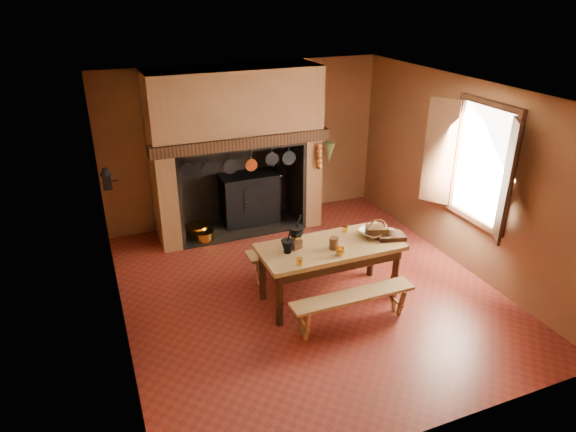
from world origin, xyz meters
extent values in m
plane|color=maroon|center=(0.00, 0.00, 0.00)|extent=(5.50, 5.50, 0.00)
plane|color=silver|center=(0.00, 0.00, 2.80)|extent=(5.50, 5.50, 0.00)
cube|color=brown|center=(0.00, 2.75, 1.40)|extent=(5.00, 0.02, 2.80)
cube|color=brown|center=(-2.50, 0.00, 1.40)|extent=(0.02, 5.50, 2.80)
cube|color=brown|center=(2.50, 0.00, 1.40)|extent=(0.02, 5.50, 2.80)
cube|color=brown|center=(0.00, -2.75, 1.40)|extent=(5.00, 0.02, 2.80)
cube|color=brown|center=(-1.55, 2.30, 1.40)|extent=(0.30, 0.90, 2.80)
cube|color=brown|center=(0.95, 2.30, 1.40)|extent=(0.30, 0.90, 2.80)
cube|color=brown|center=(-0.30, 2.30, 2.20)|extent=(2.20, 0.90, 1.20)
cube|color=black|center=(-0.30, 1.90, 1.69)|extent=(2.95, 0.22, 0.18)
cube|color=black|center=(-0.30, 2.72, 0.80)|extent=(2.20, 0.06, 1.60)
cube|color=black|center=(-0.30, 2.30, 0.01)|extent=(2.20, 0.90, 0.02)
cube|color=black|center=(-0.05, 2.45, 0.45)|extent=(1.00, 0.50, 0.90)
cube|color=black|center=(-0.05, 2.43, 0.92)|extent=(1.04, 0.54, 0.04)
cube|color=black|center=(-0.05, 2.19, 0.55)|extent=(0.35, 0.02, 0.45)
cylinder|color=black|center=(0.50, 2.45, 1.25)|extent=(0.10, 0.10, 0.70)
cylinder|color=gold|center=(-0.20, 2.17, 0.55)|extent=(0.03, 0.03, 0.03)
cylinder|color=gold|center=(0.10, 2.17, 0.55)|extent=(0.03, 0.03, 0.03)
cylinder|color=gold|center=(-1.05, 2.30, 0.10)|extent=(0.40, 0.40, 0.20)
cylinder|color=gold|center=(-1.00, 2.05, 0.09)|extent=(0.34, 0.34, 0.18)
cube|color=black|center=(-1.25, 2.40, 0.08)|extent=(0.18, 0.18, 0.16)
cone|color=#59622E|center=(1.18, 1.79, 1.38)|extent=(0.20, 0.20, 0.35)
cube|color=white|center=(2.48, -0.40, 1.70)|extent=(0.02, 1.00, 1.60)
cube|color=#361E11|center=(2.45, -0.40, 2.54)|extent=(0.08, 1.16, 0.08)
cube|color=#361E11|center=(2.45, -0.40, 0.86)|extent=(0.08, 1.16, 0.08)
cube|color=#361E11|center=(2.25, -1.08, 1.70)|extent=(0.29, 0.39, 1.60)
cube|color=#361E11|center=(2.25, 0.28, 1.70)|extent=(0.29, 0.39, 1.60)
cube|color=black|center=(-2.42, 1.55, 1.45)|extent=(0.12, 0.12, 0.22)
cone|color=black|center=(-2.42, 1.55, 1.60)|extent=(0.16, 0.16, 0.10)
cylinder|color=black|center=(-2.33, 1.55, 1.45)|extent=(0.12, 0.02, 0.02)
cube|color=#A7894C|center=(0.19, -0.30, 0.80)|extent=(1.91, 0.85, 0.06)
cube|color=#361E11|center=(0.19, -0.30, 0.69)|extent=(1.78, 0.72, 0.15)
cylinder|color=#361E11|center=(-0.66, -0.61, 0.38)|extent=(0.10, 0.10, 0.76)
cylinder|color=#361E11|center=(1.04, -0.61, 0.38)|extent=(0.10, 0.10, 0.76)
cylinder|color=#361E11|center=(-0.66, 0.02, 0.38)|extent=(0.10, 0.10, 0.76)
cylinder|color=#361E11|center=(1.04, 0.02, 0.38)|extent=(0.10, 0.10, 0.76)
cube|color=#A7894C|center=(0.19, -0.97, 0.44)|extent=(1.64, 0.29, 0.04)
cube|color=#A7894C|center=(0.19, 0.33, 0.51)|extent=(1.90, 0.33, 0.05)
cylinder|color=black|center=(-0.20, -0.05, 0.85)|extent=(0.13, 0.13, 0.04)
cone|color=black|center=(-0.20, -0.05, 0.96)|extent=(0.23, 0.23, 0.19)
cylinder|color=black|center=(-0.18, -0.05, 1.12)|extent=(0.09, 0.03, 0.19)
cylinder|color=black|center=(-0.41, -0.27, 0.84)|extent=(0.10, 0.10, 0.03)
cone|color=black|center=(-0.41, -0.27, 0.93)|extent=(0.17, 0.17, 0.14)
cylinder|color=black|center=(-0.39, -0.27, 1.05)|extent=(0.07, 0.03, 0.14)
cube|color=#361E11|center=(-0.27, -0.20, 0.89)|extent=(0.16, 0.16, 0.13)
cylinder|color=gold|center=(-0.27, -0.20, 0.98)|extent=(0.10, 0.10, 0.03)
cylinder|color=black|center=(-0.22, -0.20, 1.02)|extent=(0.11, 0.05, 0.04)
cylinder|color=gold|center=(-0.40, -0.62, 0.87)|extent=(0.10, 0.10, 0.09)
cylinder|color=gold|center=(0.55, -0.02, 0.87)|extent=(0.09, 0.09, 0.08)
imported|color=#B2AF89|center=(0.84, -0.27, 0.87)|extent=(0.47, 0.47, 0.09)
cylinder|color=#563420|center=(0.19, -0.40, 0.91)|extent=(0.15, 0.15, 0.16)
cylinder|color=beige|center=(1.04, -0.43, 0.90)|extent=(0.09, 0.09, 0.14)
cube|color=#4F3217|center=(0.88, -0.32, 0.91)|extent=(0.33, 0.29, 0.16)
torus|color=#4F3217|center=(0.88, -0.32, 0.99)|extent=(0.22, 0.10, 0.23)
cube|color=#361E11|center=(1.04, -0.42, 0.86)|extent=(0.42, 0.34, 0.06)
imported|color=gold|center=(0.19, -0.58, 0.88)|extent=(0.15, 0.15, 0.10)
camera|label=1|loc=(-2.60, -5.66, 4.01)|focal=32.00mm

